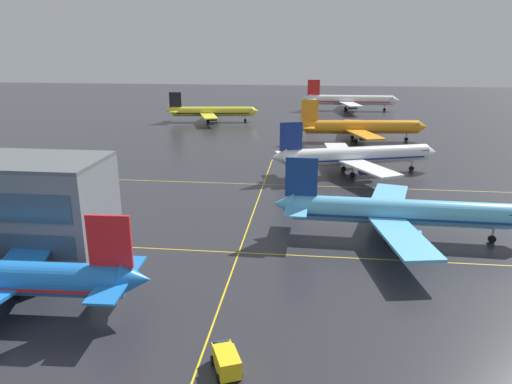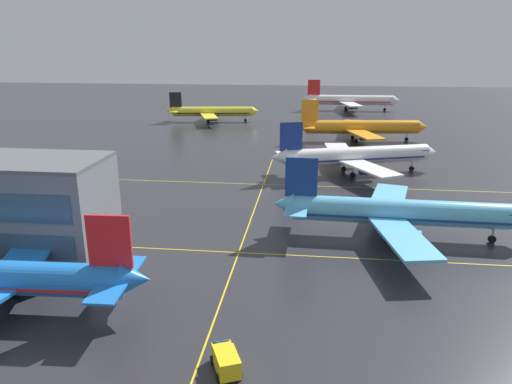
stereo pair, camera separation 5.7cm
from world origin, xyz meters
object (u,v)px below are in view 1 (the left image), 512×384
airliner_third_row (355,156)px  airliner_distant_taxiway (350,100)px  airliner_second_row (399,212)px  service_truck_red_van (226,360)px  airliner_far_left_stand (360,127)px  airliner_far_right_stand (212,112)px

airliner_third_row → airliner_distant_taxiway: bearing=86.8°
airliner_second_row → service_truck_red_van: bearing=-120.9°
airliner_far_left_stand → airliner_distant_taxiway: size_ratio=0.96×
airliner_far_left_stand → airliner_far_right_stand: size_ratio=1.14×
airliner_far_right_stand → airliner_distant_taxiway: bearing=34.9°
airliner_far_left_stand → service_truck_red_van: (-20.71, -107.38, -2.94)m
airliner_third_row → service_truck_red_van: airliner_third_row is taller
airliner_far_right_stand → service_truck_red_van: size_ratio=7.58×
airliner_second_row → airliner_far_left_stand: airliner_far_left_stand is taller
airliner_distant_taxiway → airliner_far_left_stand: bearing=-91.4°
airliner_third_row → service_truck_red_van: size_ratio=8.35×
airliner_far_right_stand → airliner_second_row: bearing=-64.7°
airliner_distant_taxiway → service_truck_red_van: airliner_distant_taxiway is taller
airliner_far_left_stand → airliner_distant_taxiway: airliner_distant_taxiway is taller
airliner_second_row → airliner_third_row: size_ratio=1.01×
airliner_distant_taxiway → airliner_second_row: bearing=-91.0°
airliner_second_row → airliner_far_left_stand: 73.99m
airliner_far_right_stand → airliner_distant_taxiway: airliner_distant_taxiway is taller
service_truck_red_van → airliner_distant_taxiway: bearing=82.7°
airliner_third_row → airliner_far_left_stand: bearing=83.6°
airliner_second_row → service_truck_red_van: size_ratio=8.41×
airliner_far_right_stand → service_truck_red_van: (29.54, -137.99, -2.44)m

